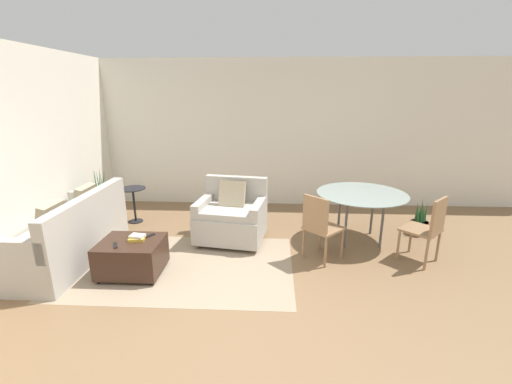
{
  "coord_description": "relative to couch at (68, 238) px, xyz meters",
  "views": [
    {
      "loc": [
        0.39,
        -2.85,
        2.14
      ],
      "look_at": [
        0.15,
        1.92,
        0.75
      ],
      "focal_mm": 24.0,
      "sensor_mm": 36.0,
      "label": 1
    }
  ],
  "objects": [
    {
      "name": "ground_plane",
      "position": [
        2.29,
        -1.17,
        -0.31
      ],
      "size": [
        20.0,
        20.0,
        0.0
      ],
      "primitive_type": "plane",
      "color": "brown"
    },
    {
      "name": "couch",
      "position": [
        0.0,
        0.0,
        0.0
      ],
      "size": [
        0.88,
        1.91,
        0.9
      ],
      "color": "#B2ADA3",
      "rests_on": "ground_plane"
    },
    {
      "name": "wall_back",
      "position": [
        2.29,
        2.53,
        1.07
      ],
      "size": [
        12.0,
        0.06,
        2.75
      ],
      "color": "white",
      "rests_on": "ground_plane"
    },
    {
      "name": "tv_remote_secondary",
      "position": [
        0.85,
        -0.45,
        0.12
      ],
      "size": [
        0.11,
        0.17,
        0.01
      ],
      "color": "black",
      "rests_on": "ottoman"
    },
    {
      "name": "tv_remote_primary",
      "position": [
        1.15,
        -0.16,
        0.12
      ],
      "size": [
        0.12,
        0.15,
        0.01
      ],
      "color": "black",
      "rests_on": "ottoman"
    },
    {
      "name": "book_stack",
      "position": [
        1.05,
        -0.28,
        0.15
      ],
      "size": [
        0.21,
        0.19,
        0.06
      ],
      "color": "gold",
      "rests_on": "ottoman"
    },
    {
      "name": "ottoman",
      "position": [
        0.98,
        -0.33,
        -0.07
      ],
      "size": [
        0.73,
        0.61,
        0.42
      ],
      "color": "#382319",
      "rests_on": "ground_plane"
    },
    {
      "name": "dining_chair_near_right",
      "position": [
        4.66,
        0.12,
        0.21
      ],
      "size": [
        0.59,
        0.59,
        0.9
      ],
      "color": "#93704C",
      "rests_on": "ground_plane"
    },
    {
      "name": "potted_plant",
      "position": [
        -0.22,
        1.37,
        -0.09
      ],
      "size": [
        0.4,
        0.4,
        0.94
      ],
      "color": "#333338",
      "rests_on": "ground_plane"
    },
    {
      "name": "dining_chair_near_left",
      "position": [
        3.29,
        0.12,
        0.21
      ],
      "size": [
        0.59,
        0.59,
        0.9
      ],
      "color": "#93704C",
      "rests_on": "ground_plane"
    },
    {
      "name": "dining_table",
      "position": [
        3.98,
        0.8,
        0.37
      ],
      "size": [
        1.3,
        1.3,
        0.74
      ],
      "color": "#8C9E99",
      "rests_on": "ground_plane"
    },
    {
      "name": "potted_plant_small",
      "position": [
        4.99,
        1.1,
        -0.15
      ],
      "size": [
        0.28,
        0.28,
        0.58
      ],
      "color": "brown",
      "rests_on": "ground_plane"
    },
    {
      "name": "wall_left",
      "position": [
        -0.56,
        0.33,
        1.07
      ],
      "size": [
        0.06,
        12.0,
        2.75
      ],
      "color": "white",
      "rests_on": "ground_plane"
    },
    {
      "name": "side_table",
      "position": [
        0.33,
        1.38,
        0.12
      ],
      "size": [
        0.42,
        0.42,
        0.6
      ],
      "color": "black",
      "rests_on": "ground_plane"
    },
    {
      "name": "armchair",
      "position": [
        2.08,
        0.73,
        0.06
      ],
      "size": [
        1.07,
        0.95,
        0.91
      ],
      "color": "#B2ADA3",
      "rests_on": "ground_plane"
    },
    {
      "name": "area_rug",
      "position": [
        1.52,
        -0.12,
        -0.3
      ],
      "size": [
        2.83,
        1.81,
        0.01
      ],
      "color": "gray",
      "rests_on": "ground_plane"
    }
  ]
}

